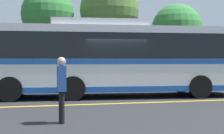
{
  "coord_description": "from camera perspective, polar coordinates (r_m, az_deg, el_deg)",
  "views": [
    {
      "loc": [
        -3.04,
        -13.3,
        1.67
      ],
      "look_at": [
        0.07,
        0.32,
        1.33
      ],
      "focal_mm": 50.0,
      "sensor_mm": 36.0,
      "label": 1
    }
  ],
  "objects": [
    {
      "name": "parked_car_2",
      "position": [
        19.23,
        -2.44,
        -1.62
      ],
      "size": [
        4.75,
        2.0,
        1.29
      ],
      "rotation": [
        0.0,
        0.0,
        -1.62
      ],
      "color": "#9E9EA3",
      "rests_on": "ground_plane"
    },
    {
      "name": "parked_car_3",
      "position": [
        21.27,
        16.52,
        -1.39
      ],
      "size": [
        4.95,
        2.1,
        1.26
      ],
      "rotation": [
        0.0,
        0.0,
        -1.6
      ],
      "color": "olive",
      "rests_on": "ground_plane"
    },
    {
      "name": "curb_strip",
      "position": [
        20.23,
        -3.98,
        -3.15
      ],
      "size": [
        39.75,
        0.36,
        0.15
      ],
      "primitive_type": "cube",
      "color": "#99999E",
      "rests_on": "ground_plane"
    },
    {
      "name": "ground_plane",
      "position": [
        13.75,
        0.01,
        -5.59
      ],
      "size": [
        220.0,
        220.0,
        0.0
      ],
      "primitive_type": "plane",
      "color": "#262628"
    },
    {
      "name": "transit_bus",
      "position": [
        13.97,
        -0.05,
        1.77
      ],
      "size": [
        12.21,
        3.46,
        3.39
      ],
      "rotation": [
        0.0,
        0.0,
        -1.65
      ],
      "color": "silver",
      "rests_on": "ground_plane"
    },
    {
      "name": "tree_1",
      "position": [
        27.17,
        11.77,
        6.77
      ],
      "size": [
        4.28,
        4.28,
        6.39
      ],
      "color": "#513823",
      "rests_on": "ground_plane"
    },
    {
      "name": "lane_strip_0",
      "position": [
        11.95,
        2.36,
        -6.63
      ],
      "size": [
        31.75,
        0.2,
        0.01
      ],
      "primitive_type": "cube",
      "rotation": [
        0.0,
        0.0,
        1.57
      ],
      "color": "gold",
      "rests_on": "ground_plane"
    },
    {
      "name": "parked_car_1",
      "position": [
        18.61,
        -19.1,
        -1.65
      ],
      "size": [
        4.62,
        2.09,
        1.39
      ],
      "rotation": [
        0.0,
        0.0,
        -1.6
      ],
      "color": "black",
      "rests_on": "ground_plane"
    },
    {
      "name": "pedestrian_0",
      "position": [
        8.27,
        -9.21,
        -3.35
      ],
      "size": [
        0.23,
        0.42,
        1.73
      ],
      "rotation": [
        0.0,
        0.0,
        1.58
      ],
      "color": "black",
      "rests_on": "ground_plane"
    },
    {
      "name": "tree_2",
      "position": [
        22.86,
        -0.49,
        10.27
      ],
      "size": [
        4.28,
        4.28,
        7.36
      ],
      "color": "#513823",
      "rests_on": "ground_plane"
    },
    {
      "name": "tree_0",
      "position": [
        22.76,
        -11.68,
        9.47
      ],
      "size": [
        3.7,
        3.7,
        6.75
      ],
      "color": "#513823",
      "rests_on": "ground_plane"
    }
  ]
}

